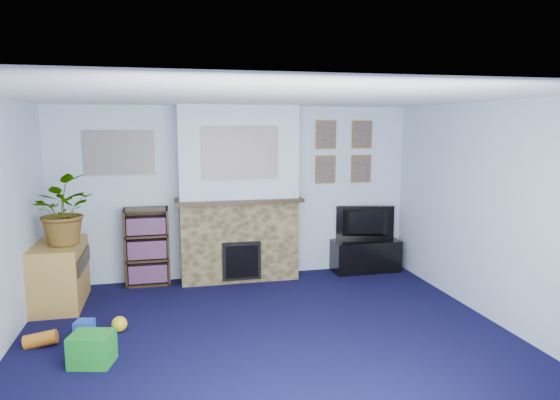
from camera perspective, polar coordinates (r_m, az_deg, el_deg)
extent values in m
cube|color=black|center=(5.21, -1.22, -15.69)|extent=(5.00, 4.50, 0.01)
cube|color=white|center=(4.76, -1.32, 11.68)|extent=(5.00, 4.50, 0.01)
cube|color=silver|center=(7.03, -4.98, 0.86)|extent=(5.00, 0.04, 2.40)
cube|color=silver|center=(2.75, 8.45, -11.55)|extent=(5.00, 0.04, 2.40)
cube|color=silver|center=(5.87, 23.37, -1.36)|extent=(0.04, 4.50, 2.40)
cube|color=brown|center=(6.96, -4.68, -4.67)|extent=(1.60, 0.40, 1.10)
cube|color=brown|center=(6.78, -4.81, 5.25)|extent=(1.60, 0.40, 1.30)
cube|color=brown|center=(6.82, -4.71, -0.02)|extent=(1.72, 0.50, 0.05)
cube|color=brown|center=(6.81, -4.40, -6.95)|extent=(0.52, 0.08, 0.52)
cube|color=brown|center=(6.77, -4.35, -7.04)|extent=(0.44, 0.02, 0.44)
cube|color=gray|center=(6.57, -4.54, 5.40)|extent=(1.00, 0.03, 0.68)
cube|color=gray|center=(6.92, -17.89, 5.18)|extent=(0.90, 0.03, 0.58)
cube|color=brown|center=(7.25, 5.27, 7.43)|extent=(0.30, 0.03, 0.40)
cube|color=brown|center=(7.44, 9.34, 7.38)|extent=(0.30, 0.03, 0.40)
cube|color=brown|center=(7.27, 5.22, 3.49)|extent=(0.30, 0.03, 0.40)
cube|color=brown|center=(7.46, 9.24, 3.54)|extent=(0.30, 0.03, 0.40)
cube|color=black|center=(7.51, 9.74, -6.33)|extent=(0.98, 0.41, 0.46)
imported|color=black|center=(7.42, 9.78, -2.67)|extent=(0.86, 0.31, 0.49)
cube|color=black|center=(7.08, -14.89, -4.91)|extent=(0.58, 0.02, 1.05)
cube|color=black|center=(6.97, -17.19, -5.22)|extent=(0.03, 0.28, 1.05)
cube|color=black|center=(6.95, -12.65, -5.09)|extent=(0.03, 0.28, 1.05)
cube|color=black|center=(7.09, -14.76, -9.17)|extent=(0.56, 0.28, 0.03)
cube|color=black|center=(6.99, -14.87, -6.55)|extent=(0.56, 0.28, 0.03)
cube|color=black|center=(6.92, -14.97, -3.91)|extent=(0.56, 0.28, 0.03)
cube|color=black|center=(6.85, -15.09, -1.01)|extent=(0.56, 0.28, 0.03)
cube|color=black|center=(7.03, -14.82, -7.99)|extent=(0.50, 0.22, 0.24)
cube|color=black|center=(6.95, -14.92, -5.38)|extent=(0.50, 0.22, 0.24)
cube|color=black|center=(6.88, -15.02, -2.79)|extent=(0.50, 0.22, 0.22)
cube|color=#AA7F36|center=(6.58, -23.87, -7.99)|extent=(0.54, 0.97, 0.75)
imported|color=#26661E|center=(6.34, -23.96, -1.10)|extent=(0.93, 0.95, 0.80)
cube|color=gold|center=(6.78, -4.78, 0.75)|extent=(0.09, 0.05, 0.12)
cylinder|color=#B2BFC6|center=(6.83, -2.52, 0.90)|extent=(0.04, 0.04, 0.14)
sphere|color=gray|center=(6.73, -8.85, 0.57)|extent=(0.13, 0.13, 0.13)
cylinder|color=blue|center=(6.91, 0.81, 0.84)|extent=(0.05, 0.05, 0.11)
cube|color=#198C26|center=(4.99, -20.68, -15.68)|extent=(0.42, 0.37, 0.29)
sphere|color=yellow|center=(5.62, -17.89, -13.25)|extent=(0.16, 0.16, 0.16)
cube|color=blue|center=(5.52, -21.45, -13.64)|extent=(0.20, 0.20, 0.21)
cylinder|color=orange|center=(5.56, -25.68, -14.18)|extent=(0.32, 0.14, 0.18)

